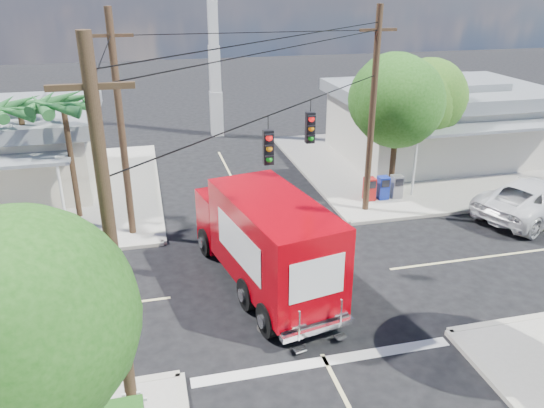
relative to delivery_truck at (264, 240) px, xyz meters
name	(u,v)px	position (x,y,z in m)	size (l,w,h in m)	color
ground	(285,283)	(0.73, -0.10, -1.73)	(120.00, 120.00, 0.00)	black
sidewalk_ne	(418,163)	(11.61, 10.78, -1.66)	(14.12, 14.12, 0.14)	#A49F94
sidewalk_nw	(14,196)	(-10.15, 10.78, -1.66)	(14.12, 14.12, 0.14)	#A49F94
road_markings	(297,306)	(0.73, -1.57, -1.73)	(32.00, 32.00, 0.01)	beige
building_ne	(438,119)	(13.23, 11.86, 0.59)	(11.80, 10.20, 4.50)	beige
radio_tower	(214,51)	(1.23, 19.90, 3.91)	(0.80, 0.80, 17.00)	silver
tree_ne_front	(399,100)	(7.94, 6.66, 3.03)	(4.21, 4.14, 6.66)	#422D1C
tree_ne_back	(425,100)	(10.54, 8.86, 2.45)	(3.77, 3.66, 5.82)	#422D1C
palm_nw_front	(63,107)	(-6.77, 7.40, 3.31)	(3.01, 3.08, 5.59)	#422D1C
palm_nw_back	(20,110)	(-8.77, 8.90, 2.94)	(3.01, 3.08, 5.19)	#422D1C
utility_poles	(229,145)	(-0.86, 1.50, 2.94)	(12.00, 10.68, 9.00)	#473321
vending_boxes	(383,188)	(7.23, 6.10, -1.04)	(1.90, 0.50, 1.10)	#A61414
delivery_truck	(264,240)	(0.00, 0.00, 0.00)	(3.86, 8.18, 3.41)	black
parked_car	(534,199)	(13.02, 2.82, -0.88)	(2.83, 6.13, 1.70)	silver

